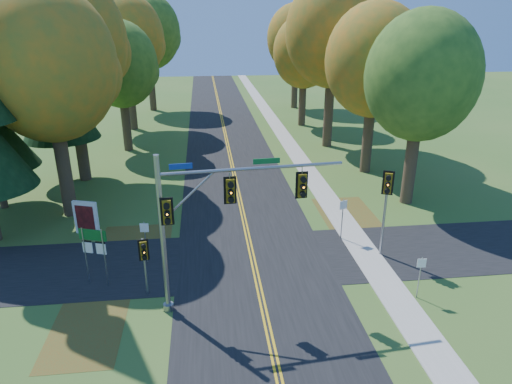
{
  "coord_description": "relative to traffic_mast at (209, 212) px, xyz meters",
  "views": [
    {
      "loc": [
        -2.31,
        -19.29,
        12.26
      ],
      "look_at": [
        0.38,
        3.69,
        3.2
      ],
      "focal_mm": 32.0,
      "sensor_mm": 36.0,
      "label": 1
    }
  ],
  "objects": [
    {
      "name": "leaf_patch_w_near",
      "position": [
        -4.25,
        5.88,
        -4.61
      ],
      "size": [
        4.0,
        6.0,
        0.0
      ],
      "primitive_type": "cube",
      "color": "brown",
      "rests_on": "ground"
    },
    {
      "name": "reg_sign_e_north",
      "position": [
        7.62,
        5.61,
        -2.89
      ],
      "size": [
        0.46,
        0.2,
        2.52
      ],
      "rotation": [
        0.0,
        0.0,
        0.35
      ],
      "color": "gray",
      "rests_on": "ground"
    },
    {
      "name": "tree_e_e",
      "position": [
        12.73,
        45.46,
        4.58
      ],
      "size": [
        7.8,
        7.8,
        13.74
      ],
      "color": "#38281C",
      "rests_on": "ground"
    },
    {
      "name": "tree_e_b",
      "position": [
        13.22,
        17.46,
        4.28
      ],
      "size": [
        7.6,
        7.6,
        13.33
      ],
      "color": "#38281C",
      "rests_on": "ground"
    },
    {
      "name": "tree_e_a",
      "position": [
        13.82,
        10.65,
        3.92
      ],
      "size": [
        7.2,
        7.2,
        12.73
      ],
      "color": "#38281C",
      "rests_on": "ground"
    },
    {
      "name": "leaf_patch_w_far",
      "position": [
        -5.25,
        -1.12,
        -4.61
      ],
      "size": [
        3.0,
        5.0,
        0.0
      ],
      "primitive_type": "cube",
      "color": "brown",
      "rests_on": "ground"
    },
    {
      "name": "tree_e_d",
      "position": [
        11.52,
        34.75,
        3.63
      ],
      "size": [
        7.0,
        7.0,
        12.32
      ],
      "color": "#38281C",
      "rests_on": "ground"
    },
    {
      "name": "east_signal_pole",
      "position": [
        9.13,
        3.38,
        -0.89
      ],
      "size": [
        0.54,
        0.65,
        4.91
      ],
      "rotation": [
        0.0,
        0.0,
        -0.4
      ],
      "color": "#93949B",
      "rests_on": "ground"
    },
    {
      "name": "tree_w_e",
      "position": [
        -6.67,
        45.96,
        5.46
      ],
      "size": [
        8.4,
        8.4,
        14.97
      ],
      "color": "#38281C",
      "rests_on": "ground"
    },
    {
      "name": "road_cross",
      "position": [
        2.25,
        3.88,
        -4.6
      ],
      "size": [
        60.0,
        6.0,
        0.02
      ],
      "primitive_type": "cube",
      "color": "black",
      "rests_on": "ground"
    },
    {
      "name": "centerline_right",
      "position": [
        2.35,
        1.88,
        -4.59
      ],
      "size": [
        0.1,
        160.0,
        0.01
      ],
      "primitive_type": "cube",
      "color": "gold",
      "rests_on": "road_main"
    },
    {
      "name": "route_sign_cluster",
      "position": [
        -5.44,
        2.4,
        -2.5
      ],
      "size": [
        1.34,
        0.48,
        2.99
      ],
      "rotation": [
        0.0,
        0.0,
        -0.32
      ],
      "color": "gray",
      "rests_on": "ground"
    },
    {
      "name": "reg_sign_e_south",
      "position": [
        9.41,
        -0.51,
        -3.16
      ],
      "size": [
        0.41,
        0.07,
        2.12
      ],
      "rotation": [
        0.0,
        0.0,
        -0.08
      ],
      "color": "gray",
      "rests_on": "ground"
    },
    {
      "name": "traffic_mast",
      "position": [
        0.0,
        0.0,
        0.0
      ],
      "size": [
        7.89,
        1.19,
        7.17
      ],
      "rotation": [
        0.0,
        0.0,
        0.09
      ],
      "color": "gray",
      "rests_on": "ground"
    },
    {
      "name": "info_kiosk",
      "position": [
        -7.19,
        8.1,
        -3.59
      ],
      "size": [
        1.48,
        0.66,
        2.06
      ],
      "rotation": [
        0.0,
        0.0,
        -0.32
      ],
      "color": "white",
      "rests_on": "ground"
    },
    {
      "name": "centerline_left",
      "position": [
        2.15,
        1.88,
        -4.59
      ],
      "size": [
        0.1,
        160.0,
        0.01
      ],
      "primitive_type": "cube",
      "color": "gold",
      "rests_on": "road_main"
    },
    {
      "name": "tree_w_b",
      "position": [
        -9.47,
        18.17,
        5.75
      ],
      "size": [
        8.6,
        8.6,
        15.38
      ],
      "color": "#38281C",
      "rests_on": "ground"
    },
    {
      "name": "ground",
      "position": [
        2.25,
        1.88,
        -4.61
      ],
      "size": [
        160.0,
        160.0,
        0.0
      ],
      "primitive_type": "plane",
      "color": "#325D20",
      "rests_on": "ground"
    },
    {
      "name": "leaf_patch_e",
      "position": [
        9.05,
        7.88,
        -4.61
      ],
      "size": [
        3.5,
        8.0,
        0.0
      ],
      "primitive_type": "cube",
      "color": "brown",
      "rests_on": "ground"
    },
    {
      "name": "sidewalk_east",
      "position": [
        8.45,
        1.88,
        -4.58
      ],
      "size": [
        1.6,
        160.0,
        0.06
      ],
      "primitive_type": "cube",
      "color": "#9E998E",
      "rests_on": "ground"
    },
    {
      "name": "road_main",
      "position": [
        2.25,
        1.88,
        -4.6
      ],
      "size": [
        8.0,
        160.0,
        0.02
      ],
      "primitive_type": "cube",
      "color": "black",
      "rests_on": "ground"
    },
    {
      "name": "tree_w_c",
      "position": [
        -7.28,
        26.35,
        3.33
      ],
      "size": [
        6.8,
        6.8,
        11.91
      ],
      "color": "#38281C",
      "rests_on": "ground"
    },
    {
      "name": "tree_w_a",
      "position": [
        -8.87,
        11.26,
        4.87
      ],
      "size": [
        8.0,
        8.0,
        14.15
      ],
      "color": "#38281C",
      "rests_on": "ground"
    },
    {
      "name": "tree_w_d",
      "position": [
        -7.87,
        35.06,
        5.17
      ],
      "size": [
        8.2,
        8.2,
        14.56
      ],
      "color": "#38281C",
      "rests_on": "ground"
    },
    {
      "name": "ped_signal_pole",
      "position": [
        -2.97,
        1.1,
        -2.43
      ],
      "size": [
        0.46,
        0.54,
        2.94
      ],
      "rotation": [
        0.0,
        0.0,
        0.21
      ],
      "color": "#95989D",
      "rests_on": "ground"
    },
    {
      "name": "reg_sign_w",
      "position": [
        -3.31,
        4.24,
        -3.01
      ],
      "size": [
        0.45,
        0.09,
        2.34
      ],
      "rotation": [
        0.0,
        0.0,
        -0.12
      ],
      "color": "gray",
      "rests_on": "ground"
    },
    {
      "name": "tree_e_c",
      "position": [
        12.14,
        25.57,
        6.05
      ],
      "size": [
        8.8,
        8.8,
        15.79
      ],
      "color": "#38281C",
      "rests_on": "ground"
    },
    {
      "name": "pine_c",
      "position": [
        -10.75,
        17.88,
        5.08
      ],
      "size": [
        5.6,
        5.6,
        20.56
      ],
      "color": "#38281C",
      "rests_on": "ground"
    }
  ]
}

